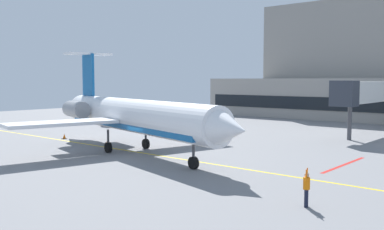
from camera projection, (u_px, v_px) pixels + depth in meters
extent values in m
cube|color=slate|center=(143.00, 158.00, 35.91)|extent=(120.00, 120.00, 0.10)
cube|color=yellow|center=(154.00, 155.00, 36.92)|extent=(108.00, 0.24, 0.01)
cube|color=red|center=(344.00, 165.00, 32.58)|extent=(0.30, 8.00, 0.01)
cube|color=gray|center=(370.00, 39.00, 70.50)|extent=(34.74, 7.93, 12.77)
cube|color=black|center=(382.00, 106.00, 61.73)|extent=(59.20, 0.12, 2.05)
cube|color=silver|center=(378.00, 91.00, 52.53)|extent=(1.40, 19.58, 2.40)
cube|color=#2D333D|center=(344.00, 93.00, 44.42)|extent=(2.40, 2.00, 2.64)
cylinder|color=#4C4C51|center=(350.00, 122.00, 45.96)|extent=(0.44, 0.44, 3.75)
cylinder|color=white|center=(133.00, 116.00, 37.93)|extent=(23.43, 8.37, 2.88)
cube|color=#145999|center=(134.00, 125.00, 37.99)|extent=(21.09, 7.53, 0.52)
cone|color=white|center=(229.00, 129.00, 27.64)|extent=(3.75, 3.50, 2.83)
cone|color=white|center=(78.00, 108.00, 48.44)|extent=(4.23, 3.27, 2.45)
cube|color=white|center=(181.00, 116.00, 42.49)|extent=(5.12, 9.42, 0.28)
cube|color=white|center=(61.00, 123.00, 35.59)|extent=(5.12, 9.42, 0.28)
cylinder|color=gray|center=(119.00, 108.00, 45.29)|extent=(3.74, 2.36, 1.59)
cylinder|color=gray|center=(76.00, 109.00, 42.64)|extent=(3.74, 2.36, 1.59)
cube|color=#145999|center=(88.00, 75.00, 45.59)|extent=(2.58, 0.85, 4.34)
cube|color=white|center=(88.00, 54.00, 45.41)|extent=(3.06, 4.96, 0.20)
cylinder|color=#3F3F44|center=(193.00, 150.00, 30.88)|extent=(0.20, 0.20, 1.35)
cylinder|color=black|center=(193.00, 163.00, 30.96)|extent=(0.96, 0.55, 0.90)
cylinder|color=#3F3F44|center=(146.00, 134.00, 40.12)|extent=(0.20, 0.20, 1.35)
cylinder|color=black|center=(146.00, 144.00, 40.19)|extent=(0.96, 0.55, 0.90)
cylinder|color=#3F3F44|center=(108.00, 137.00, 37.93)|extent=(0.20, 0.20, 1.35)
cylinder|color=black|center=(108.00, 148.00, 38.00)|extent=(0.96, 0.55, 0.90)
cube|color=#19389E|center=(114.00, 122.00, 59.60)|extent=(4.24, 1.91, 0.56)
cube|color=navy|center=(109.00, 114.00, 60.34)|extent=(1.77, 1.54, 1.30)
cylinder|color=black|center=(103.00, 123.00, 60.10)|extent=(0.72, 0.34, 0.70)
cylinder|color=black|center=(113.00, 123.00, 61.19)|extent=(0.72, 0.34, 0.70)
cylinder|color=black|center=(115.00, 125.00, 58.05)|extent=(0.72, 0.34, 0.70)
cylinder|color=black|center=(125.00, 124.00, 59.14)|extent=(0.72, 0.34, 0.70)
cylinder|color=#191E33|center=(306.00, 199.00, 21.66)|extent=(0.18, 0.18, 0.89)
cylinder|color=#191E33|center=(306.00, 198.00, 21.85)|extent=(0.18, 0.18, 0.89)
cylinder|color=orange|center=(307.00, 183.00, 21.70)|extent=(0.34, 0.34, 0.61)
sphere|color=tan|center=(307.00, 175.00, 21.66)|extent=(0.24, 0.24, 0.24)
cylinder|color=orange|center=(306.00, 177.00, 21.46)|extent=(0.21, 0.40, 0.50)
cylinder|color=#F2590C|center=(306.00, 172.00, 21.45)|extent=(0.06, 0.06, 0.28)
cylinder|color=orange|center=(307.00, 175.00, 21.87)|extent=(0.21, 0.40, 0.50)
cylinder|color=#F2590C|center=(307.00, 171.00, 21.85)|extent=(0.06, 0.06, 0.28)
cone|color=orange|center=(108.00, 140.00, 43.88)|extent=(0.36, 0.36, 0.55)
cube|color=black|center=(108.00, 143.00, 43.91)|extent=(0.47, 0.47, 0.04)
cone|color=orange|center=(64.00, 136.00, 46.90)|extent=(0.36, 0.36, 0.55)
cube|color=black|center=(64.00, 139.00, 46.92)|extent=(0.47, 0.47, 0.04)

